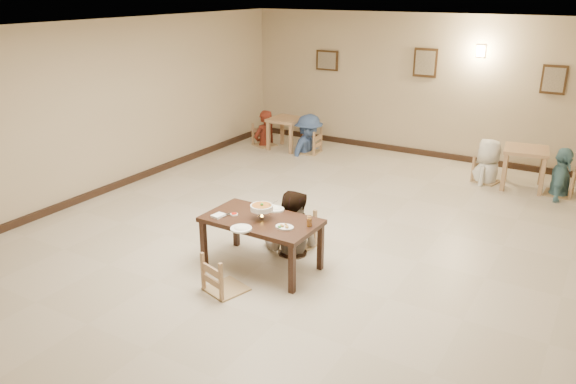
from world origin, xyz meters
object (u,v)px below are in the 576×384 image
Objects in this scene: drink_glass at (309,221)px; bg_diner_a at (264,110)px; bg_diner_b at (309,114)px; bg_chair_rl at (489,158)px; main_table at (261,224)px; bg_table_left at (286,124)px; bg_diner_d at (566,148)px; main_diner at (291,191)px; bg_diner_c at (491,139)px; chair_far at (294,214)px; chair_near at (225,255)px; bg_chair_rr at (562,169)px; curry_warmer at (262,208)px; bg_chair_lr at (309,131)px; bg_chair_ll at (265,125)px; bg_table_right at (526,156)px.

bg_diner_a reaches higher than drink_glass.
bg_chair_rl is at bearing -86.37° from bg_diner_b.
main_table is 6.03m from bg_diner_a.
bg_table_left is 0.42× the size of bg_diner_d.
bg_diner_b is at bearing 104.23° from bg_chair_rl.
main_diner is 0.81m from drink_glass.
bg_diner_c is (1.78, 5.08, 0.22)m from main_table.
drink_glass is at bearing 151.47° from bg_diner_d.
chair_far reaches higher than chair_near.
chair_far is 0.59× the size of bg_diner_b.
bg_chair_rr reaches higher than main_table.
curry_warmer is 0.19× the size of bg_diner_d.
bg_table_left is at bearing -96.26° from bg_chair_lr.
bg_chair_rr reaches higher than curry_warmer.
chair_far is 4.67m from bg_diner_c.
bg_table_left is at bearing 117.80° from curry_warmer.
chair_far is 1.48m from chair_near.
bg_diner_b reaches higher than curry_warmer.
bg_chair_ll is at bearing 93.51° from bg_diner_b.
bg_diner_c reaches higher than drink_glass.
chair_near reaches higher than bg_chair_rl.
bg_table_left is (-2.67, 5.08, -0.04)m from main_table.
chair_near is (-0.11, -1.48, -0.04)m from chair_far.
bg_chair_rl is at bearing 85.17° from bg_diner_d.
bg_chair_ll reaches higher than bg_chair_rl.
main_diner is at bearing -33.46° from bg_chair_rr.
chair_far reaches higher than bg_chair_lr.
main_diner reaches higher than bg_diner_d.
bg_diner_b is at bearing -4.90° from bg_chair_lr.
bg_chair_lr is at bearing -1.35° from bg_table_left.
bg_diner_a is (-5.67, 0.01, 0.22)m from bg_table_right.
main_diner is 1.75× the size of bg_chair_lr.
bg_chair_lr is 0.59× the size of bg_diner_d.
drink_glass is (0.59, -0.64, 0.25)m from chair_far.
chair_far is 3.13× the size of curry_warmer.
bg_diner_c is at bearing 85.17° from bg_diner_d.
bg_table_left is 0.59m from bg_chair_ll.
bg_table_left is at bearing 108.40° from bg_diner_a.
main_table is 0.87× the size of bg_diner_d.
curry_warmer is 0.34× the size of bg_chair_rr.
bg_diner_c is at bearing -0.06° from bg_table_left.
bg_diner_b is at bearing 179.88° from bg_table_right.
main_diner is 4.76m from bg_chair_rl.
main_diner reaches higher than bg_table_left.
bg_diner_a is 0.97× the size of bg_diner_d.
main_table is 5.49m from bg_diner_b.
bg_chair_ll is (-3.26, 5.07, -0.37)m from curry_warmer.
bg_diner_d is (5.72, -0.06, 0.28)m from bg_table_left.
bg_diner_a reaches higher than bg_chair_ll.
bg_chair_rl is 1.27m from bg_chair_rr.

